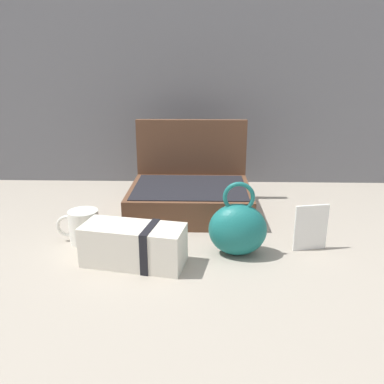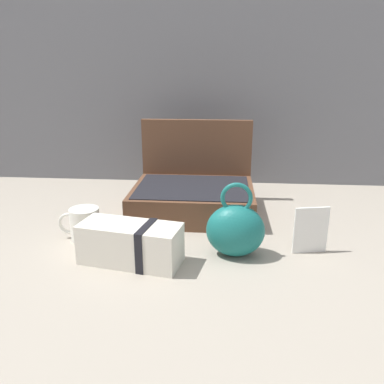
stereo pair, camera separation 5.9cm
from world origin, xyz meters
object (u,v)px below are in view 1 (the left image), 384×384
Objects in this scene: teal_pouch_handbag at (238,229)px; coffee_mug at (83,226)px; info_card_left at (311,228)px; cream_toiletry_bag at (135,245)px; open_suitcase at (190,192)px.

coffee_mug is at bearing 171.24° from teal_pouch_handbag.
teal_pouch_handbag reaches higher than info_card_left.
coffee_mug is at bearing 165.17° from info_card_left.
teal_pouch_handbag is at bearing 13.10° from cream_toiletry_bag.
info_card_left is at bearing -3.03° from coffee_mug.
open_suitcase is 3.12× the size of info_card_left.
open_suitcase is at bearing 112.47° from teal_pouch_handbag.
cream_toiletry_bag is at bearing -166.90° from teal_pouch_handbag.
coffee_mug is 0.95× the size of info_card_left.
teal_pouch_handbag is at bearing -67.53° from open_suitcase.
open_suitcase is 1.48× the size of cream_toiletry_bag.
open_suitcase is at bearing 41.21° from coffee_mug.
teal_pouch_handbag is 1.66× the size of coffee_mug.
open_suitcase is 0.41m from cream_toiletry_bag.
cream_toiletry_bag is (-0.13, -0.39, -0.02)m from open_suitcase.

